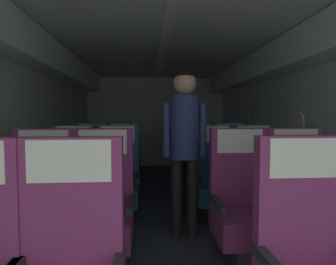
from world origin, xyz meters
The scene contains 15 objects.
ground centered at (0.00, 3.42, -0.01)m, with size 3.55×7.24×0.02m, color #2D3342.
fuselage_shell centered at (0.00, 3.68, 1.58)m, with size 3.43×6.89×2.20m.
seat_b_left_window centered at (-1.05, 2.36, 0.46)m, with size 0.52×0.47×1.10m.
seat_b_left_aisle centered at (-0.58, 2.37, 0.46)m, with size 0.52×0.47×1.10m.
seat_b_right_aisle centered at (1.06, 2.36, 0.46)m, with size 0.52×0.47×1.10m.
seat_b_right_window centered at (0.57, 2.36, 0.46)m, with size 0.52×0.47×1.10m.
seat_c_left_window centered at (-1.07, 3.33, 0.46)m, with size 0.52×0.47×1.10m.
seat_c_left_aisle centered at (-0.56, 3.33, 0.46)m, with size 0.52×0.47×1.10m.
seat_c_right_aisle centered at (1.06, 3.31, 0.46)m, with size 0.52×0.47×1.10m.
seat_c_right_window centered at (0.57, 3.32, 0.46)m, with size 0.52×0.47×1.10m.
seat_d_left_window centered at (-1.05, 4.30, 0.46)m, with size 0.52×0.47×1.10m.
seat_d_left_aisle centered at (-0.58, 4.28, 0.46)m, with size 0.52×0.47×1.10m.
seat_d_right_aisle centered at (1.07, 4.31, 0.46)m, with size 0.52×0.47×1.10m.
seat_d_right_window centered at (0.57, 4.31, 0.46)m, with size 0.52×0.47×1.10m.
flight_attendant centered at (0.15, 2.86, 1.04)m, with size 0.43×0.28×1.67m.
Camera 1 is at (-0.22, 0.18, 1.20)m, focal length 29.36 mm.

